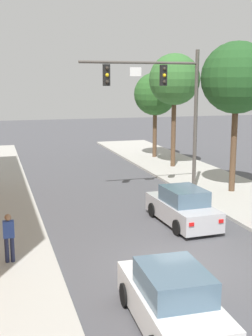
# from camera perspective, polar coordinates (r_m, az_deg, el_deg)

# --- Properties ---
(ground_plane) EXTENTS (120.00, 120.00, 0.00)m
(ground_plane) POSITION_cam_1_polar(r_m,az_deg,el_deg) (15.17, 7.29, -12.28)
(ground_plane) COLOR #4C4C51
(traffic_signal_mast) EXTENTS (6.38, 0.38, 7.50)m
(traffic_signal_mast) POSITION_cam_1_polar(r_m,az_deg,el_deg) (23.23, 5.04, 9.37)
(traffic_signal_mast) COLOR #514C47
(traffic_signal_mast) RESTS_ON sidewalk_right
(car_lead_silver) EXTENTS (1.96, 4.30, 1.60)m
(car_lead_silver) POSITION_cam_1_polar(r_m,az_deg,el_deg) (19.07, 7.30, -5.08)
(car_lead_silver) COLOR #B7B7BC
(car_lead_silver) RESTS_ON ground
(car_following_white) EXTENTS (1.95, 4.30, 1.60)m
(car_following_white) POSITION_cam_1_polar(r_m,az_deg,el_deg) (11.33, 5.91, -16.67)
(car_following_white) COLOR silver
(car_following_white) RESTS_ON ground
(pedestrian_sidewalk_left_walker) EXTENTS (0.36, 0.22, 1.64)m
(pedestrian_sidewalk_left_walker) POSITION_cam_1_polar(r_m,az_deg,el_deg) (15.06, -14.88, -8.43)
(pedestrian_sidewalk_left_walker) COLOR #232847
(pedestrian_sidewalk_left_walker) RESTS_ON sidewalk_left
(street_tree_second) EXTENTS (3.75, 3.75, 7.94)m
(street_tree_second) POSITION_cam_1_polar(r_m,az_deg,el_deg) (24.15, 14.11, 11.16)
(street_tree_second) COLOR brown
(street_tree_second) RESTS_ON sidewalk_right
(street_tree_third) EXTENTS (3.50, 3.50, 7.78)m
(street_tree_third) POSITION_cam_1_polar(r_m,az_deg,el_deg) (30.89, 6.28, 11.23)
(street_tree_third) COLOR brown
(street_tree_third) RESTS_ON sidewalk_right
(street_tree_farthest) EXTENTS (3.31, 3.31, 6.59)m
(street_tree_farthest) POSITION_cam_1_polar(r_m,az_deg,el_deg) (34.82, 3.79, 9.46)
(street_tree_farthest) COLOR brown
(street_tree_farthest) RESTS_ON sidewalk_right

